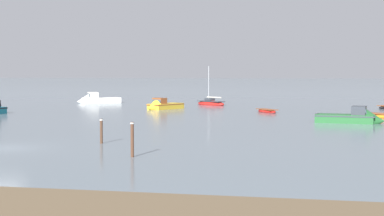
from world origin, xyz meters
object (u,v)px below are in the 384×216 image
Objects in this scene: motorboat_moored_0 at (356,119)px; mooring_post_left at (101,132)px; sailboat_moored_0 at (211,103)px; rowboat_moored_3 at (267,111)px; mooring_post_near at (132,141)px; motorboat_moored_2 at (95,101)px; motorboat_moored_3 at (161,107)px.

mooring_post_left is (-17.28, -19.43, 0.41)m from motorboat_moored_0.
motorboat_moored_0 is 1.11× the size of sailboat_moored_0.
mooring_post_near is at bearing 137.64° from rowboat_moored_3.
rowboat_moored_3 is 0.60× the size of sailboat_moored_0.
sailboat_moored_0 is 0.87× the size of motorboat_moored_2.
mooring_post_near is at bearing -55.58° from mooring_post_left.
motorboat_moored_2 is at bearing -105.15° from motorboat_moored_3.
motorboat_moored_0 is 26.01m from mooring_post_left.
sailboat_moored_0 reaches higher than mooring_post_left.
rowboat_moored_3 is at bearing 83.25° from mooring_post_near.
sailboat_moored_0 is 45.91m from mooring_post_left.
motorboat_moored_2 is at bearing 150.76° from motorboat_moored_0.
mooring_post_near reaches higher than motorboat_moored_2.
mooring_post_left reaches higher than motorboat_moored_3.
mooring_post_left is (18.41, -47.75, 0.39)m from motorboat_moored_2.
motorboat_moored_2 is (-26.69, 15.56, 0.22)m from rowboat_moored_3.
motorboat_moored_0 is at bearing 48.36° from mooring_post_left.
motorboat_moored_3 is 2.76× the size of mooring_post_near.
sailboat_moored_0 reaches higher than mooring_post_near.
motorboat_moored_2 is 18.27m from motorboat_moored_3.
motorboat_moored_0 is 15.61m from rowboat_moored_3.
mooring_post_near is (22.22, -53.31, 0.54)m from motorboat_moored_2.
motorboat_moored_0 is at bearing 161.50° from sailboat_moored_0.
mooring_post_left is at bearing 124.42° from mooring_post_near.
rowboat_moored_3 is 0.52× the size of motorboat_moored_2.
mooring_post_near is at bearing 78.70° from motorboat_moored_2.
rowboat_moored_3 is 1.62× the size of mooring_post_near.
mooring_post_left reaches higher than motorboat_moored_0.
motorboat_moored_2 reaches higher than motorboat_moored_3.
motorboat_moored_0 reaches higher than rowboat_moored_3.
motorboat_moored_2 is at bearing 111.09° from mooring_post_left.
rowboat_moored_3 is at bearing 115.83° from motorboat_moored_2.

